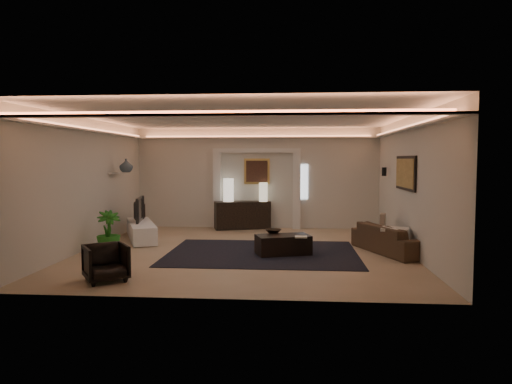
# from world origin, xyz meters

# --- Properties ---
(floor) EXTENTS (7.00, 7.00, 0.00)m
(floor) POSITION_xyz_m (0.00, 0.00, 0.00)
(floor) COLOR tan
(floor) RESTS_ON ground
(ceiling) EXTENTS (7.00, 7.00, 0.00)m
(ceiling) POSITION_xyz_m (0.00, 0.00, 2.90)
(ceiling) COLOR white
(ceiling) RESTS_ON ground
(wall_back) EXTENTS (7.00, 0.00, 7.00)m
(wall_back) POSITION_xyz_m (0.00, 3.50, 1.45)
(wall_back) COLOR beige
(wall_back) RESTS_ON ground
(wall_front) EXTENTS (7.00, 0.00, 7.00)m
(wall_front) POSITION_xyz_m (0.00, -3.50, 1.45)
(wall_front) COLOR beige
(wall_front) RESTS_ON ground
(wall_left) EXTENTS (0.00, 7.00, 7.00)m
(wall_left) POSITION_xyz_m (-3.50, 0.00, 1.45)
(wall_left) COLOR beige
(wall_left) RESTS_ON ground
(wall_right) EXTENTS (0.00, 7.00, 7.00)m
(wall_right) POSITION_xyz_m (3.50, 0.00, 1.45)
(wall_right) COLOR beige
(wall_right) RESTS_ON ground
(cove_soffit) EXTENTS (7.00, 7.00, 0.04)m
(cove_soffit) POSITION_xyz_m (0.00, 0.00, 2.62)
(cove_soffit) COLOR silver
(cove_soffit) RESTS_ON ceiling
(daylight_slit) EXTENTS (0.25, 0.03, 1.00)m
(daylight_slit) POSITION_xyz_m (1.35, 3.48, 1.35)
(daylight_slit) COLOR white
(daylight_slit) RESTS_ON wall_back
(area_rug) EXTENTS (4.00, 3.00, 0.01)m
(area_rug) POSITION_xyz_m (0.40, -0.20, 0.01)
(area_rug) COLOR black
(area_rug) RESTS_ON ground
(pilaster_left) EXTENTS (0.22, 0.20, 2.20)m
(pilaster_left) POSITION_xyz_m (-1.15, 3.40, 1.10)
(pilaster_left) COLOR silver
(pilaster_left) RESTS_ON ground
(pilaster_right) EXTENTS (0.22, 0.20, 2.20)m
(pilaster_right) POSITION_xyz_m (1.15, 3.40, 1.10)
(pilaster_right) COLOR silver
(pilaster_right) RESTS_ON ground
(alcove_header) EXTENTS (2.52, 0.20, 0.12)m
(alcove_header) POSITION_xyz_m (0.00, 3.40, 2.25)
(alcove_header) COLOR silver
(alcove_header) RESTS_ON wall_back
(painting_frame) EXTENTS (0.74, 0.04, 0.74)m
(painting_frame) POSITION_xyz_m (0.00, 3.47, 1.65)
(painting_frame) COLOR tan
(painting_frame) RESTS_ON wall_back
(painting_canvas) EXTENTS (0.62, 0.02, 0.62)m
(painting_canvas) POSITION_xyz_m (0.00, 3.44, 1.65)
(painting_canvas) COLOR #4C2D1E
(painting_canvas) RESTS_ON wall_back
(art_panel_frame) EXTENTS (0.04, 1.64, 0.74)m
(art_panel_frame) POSITION_xyz_m (3.47, 0.30, 1.70)
(art_panel_frame) COLOR black
(art_panel_frame) RESTS_ON wall_right
(art_panel_gold) EXTENTS (0.02, 1.50, 0.62)m
(art_panel_gold) POSITION_xyz_m (3.44, 0.30, 1.70)
(art_panel_gold) COLOR tan
(art_panel_gold) RESTS_ON wall_right
(wall_sconce) EXTENTS (0.12, 0.12, 0.22)m
(wall_sconce) POSITION_xyz_m (3.38, 2.20, 1.68)
(wall_sconce) COLOR black
(wall_sconce) RESTS_ON wall_right
(wall_niche) EXTENTS (0.10, 0.55, 0.04)m
(wall_niche) POSITION_xyz_m (-3.44, 1.40, 1.65)
(wall_niche) COLOR silver
(wall_niche) RESTS_ON wall_left
(console) EXTENTS (1.65, 0.96, 0.79)m
(console) POSITION_xyz_m (-0.40, 3.25, 0.40)
(console) COLOR black
(console) RESTS_ON ground
(lamp_left) EXTENTS (0.38, 0.38, 0.66)m
(lamp_left) POSITION_xyz_m (-0.79, 3.20, 1.09)
(lamp_left) COLOR white
(lamp_left) RESTS_ON console
(lamp_right) EXTENTS (0.29, 0.29, 0.54)m
(lamp_right) POSITION_xyz_m (0.20, 3.25, 1.09)
(lamp_right) COLOR beige
(lamp_right) RESTS_ON console
(media_ledge) EXTENTS (1.39, 2.25, 0.42)m
(media_ledge) POSITION_xyz_m (-2.72, 1.25, 0.23)
(media_ledge) COLOR white
(media_ledge) RESTS_ON ground
(tv) EXTENTS (1.08, 0.33, 0.62)m
(tv) POSITION_xyz_m (-2.90, 1.41, 0.76)
(tv) COLOR black
(tv) RESTS_ON media_ledge
(figurine) EXTENTS (0.16, 0.16, 0.37)m
(figurine) POSITION_xyz_m (-3.00, 2.23, 0.64)
(figurine) COLOR black
(figurine) RESTS_ON media_ledge
(ginger_jar) EXTENTS (0.38, 0.38, 0.34)m
(ginger_jar) POSITION_xyz_m (-3.15, 1.46, 1.84)
(ginger_jar) COLOR slate
(ginger_jar) RESTS_ON wall_niche
(plant) EXTENTS (0.70, 0.70, 0.89)m
(plant) POSITION_xyz_m (-2.91, -0.34, 0.45)
(plant) COLOR #206818
(plant) RESTS_ON ground
(sofa) EXTENTS (2.18, 1.51, 0.59)m
(sofa) POSITION_xyz_m (3.15, 0.09, 0.30)
(sofa) COLOR black
(sofa) RESTS_ON ground
(throw_blanket) EXTENTS (0.65, 0.58, 0.06)m
(throw_blanket) POSITION_xyz_m (3.15, -0.23, 0.55)
(throw_blanket) COLOR silver
(throw_blanket) RESTS_ON sofa
(throw_pillow) EXTENTS (0.20, 0.37, 0.35)m
(throw_pillow) POSITION_xyz_m (3.15, 1.07, 0.55)
(throw_pillow) COLOR tan
(throw_pillow) RESTS_ON sofa
(coffee_table) EXTENTS (1.23, 0.91, 0.41)m
(coffee_table) POSITION_xyz_m (0.84, -0.30, 0.20)
(coffee_table) COLOR black
(coffee_table) RESTS_ON ground
(bowl) EXTENTS (0.40, 0.40, 0.08)m
(bowl) POSITION_xyz_m (0.63, -0.02, 0.45)
(bowl) COLOR black
(bowl) RESTS_ON coffee_table
(magazine) EXTENTS (0.25, 0.18, 0.03)m
(magazine) POSITION_xyz_m (1.21, -0.60, 0.42)
(magazine) COLOR beige
(magazine) RESTS_ON coffee_table
(armchair) EXTENTS (0.92, 0.92, 0.61)m
(armchair) POSITION_xyz_m (-2.01, -2.67, 0.30)
(armchair) COLOR black
(armchair) RESTS_ON ground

